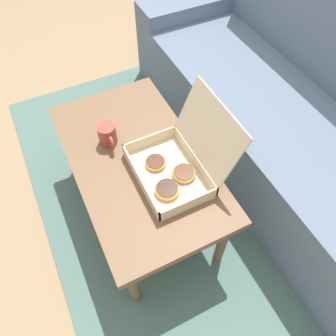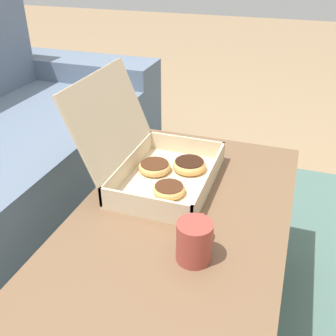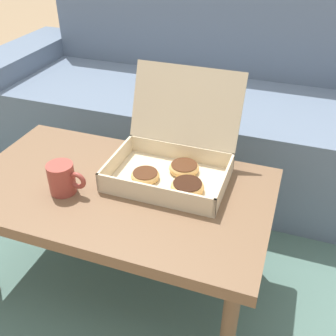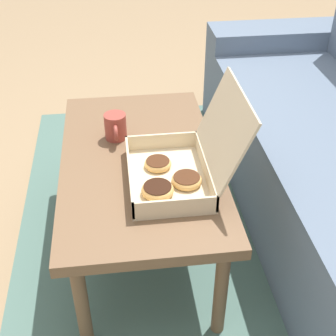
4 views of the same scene
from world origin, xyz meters
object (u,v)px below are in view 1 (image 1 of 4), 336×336
(coffee_table, at_px, (138,165))
(pastry_box, at_px, (178,165))
(coffee_mug, at_px, (108,135))
(couch, at_px, (289,117))

(coffee_table, relative_size, pastry_box, 2.60)
(coffee_table, distance_m, coffee_mug, 0.19)
(pastry_box, xyz_separation_m, coffee_mug, (-0.29, -0.20, -0.01))
(pastry_box, bearing_deg, coffee_table, -140.19)
(couch, relative_size, coffee_mug, 17.32)
(coffee_table, xyz_separation_m, pastry_box, (0.15, 0.12, 0.11))
(couch, height_order, pastry_box, couch)
(pastry_box, distance_m, coffee_mug, 0.36)
(coffee_table, bearing_deg, couch, 90.00)
(coffee_mug, bearing_deg, coffee_table, 28.11)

